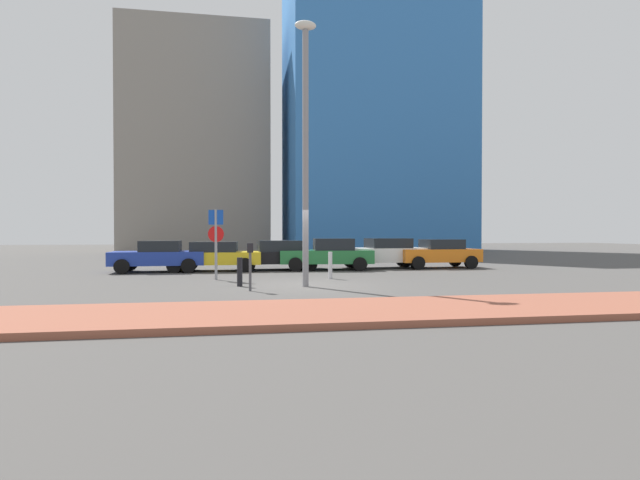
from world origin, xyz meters
TOP-DOWN VIEW (x-y plane):
  - ground_plane at (0.00, 0.00)m, footprint 120.00×120.00m
  - sidewalk_brick at (0.00, -5.72)m, footprint 40.00×3.10m
  - parked_car_blue at (-5.78, 6.44)m, footprint 4.10×2.11m
  - parked_car_yellow at (-3.45, 6.53)m, footprint 4.54×2.03m
  - parked_car_black at (-0.41, 6.80)m, footprint 4.28×2.22m
  - parked_car_green at (1.93, 6.42)m, footprint 4.47×2.32m
  - parked_car_white at (4.87, 6.97)m, footprint 4.28×2.20m
  - parked_car_orange at (7.62, 6.68)m, footprint 4.07×1.97m
  - parking_sign_post at (-3.04, 2.39)m, footprint 0.59×0.16m
  - parking_meter at (-1.82, -1.26)m, footprint 0.18×0.14m
  - street_lamp at (-0.02, -0.34)m, footprint 0.70×0.36m
  - traffic_bollard_near at (-2.14, 0.05)m, footprint 0.18×0.18m
  - traffic_bollard_mid at (1.25, 2.10)m, footprint 0.16×0.16m
  - building_colorful_midrise at (10.54, 29.98)m, footprint 16.61×13.64m
  - building_under_construction at (-6.50, 35.51)m, footprint 13.99×13.47m

SIDE VIEW (x-z plane):
  - ground_plane at x=0.00m, z-range 0.00..0.00m
  - sidewalk_brick at x=0.00m, z-range 0.00..0.14m
  - traffic_bollard_near at x=-2.14m, z-range 0.00..0.95m
  - traffic_bollard_mid at x=1.25m, z-range 0.00..1.03m
  - parked_car_yellow at x=-3.45m, z-range 0.04..1.39m
  - parked_car_blue at x=-5.78m, z-range 0.02..1.42m
  - parked_car_black at x=-0.41m, z-range 0.03..1.43m
  - parked_car_orange at x=7.62m, z-range 0.03..1.46m
  - parked_car_green at x=1.93m, z-range 0.01..1.50m
  - parked_car_white at x=4.87m, z-range 0.03..1.52m
  - parking_meter at x=-1.82m, z-range 0.21..1.65m
  - parking_sign_post at x=-3.04m, z-range 0.34..2.97m
  - street_lamp at x=-0.02m, z-range 0.65..9.27m
  - building_under_construction at x=-6.50m, z-range 0.00..21.82m
  - building_colorful_midrise at x=10.54m, z-range 0.00..28.83m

